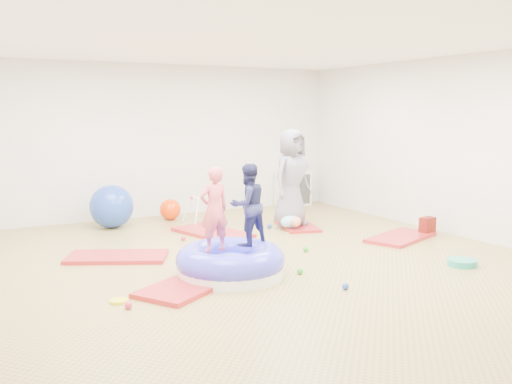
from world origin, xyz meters
TOP-DOWN VIEW (x-y plane):
  - room at (0.00, 0.00)m, footprint 7.01×8.01m
  - gym_mat_front_left at (-1.21, -0.42)m, footprint 1.43×1.23m
  - gym_mat_mid_left at (-1.61, 1.20)m, footprint 1.44×1.14m
  - gym_mat_center_back at (0.13, 2.01)m, footprint 1.01×1.47m
  - gym_mat_right at (2.53, 0.33)m, footprint 1.36×1.01m
  - gym_mat_rear_right at (1.62, 1.86)m, footprint 0.80×1.17m
  - inflatable_cushion at (-0.64, -0.26)m, footprint 1.29×1.29m
  - child_pink at (-0.84, -0.24)m, footprint 0.38×0.26m
  - child_navy at (-0.35, -0.15)m, footprint 0.53×0.44m
  - adult_caregiver at (1.50, 1.85)m, footprint 0.91×0.74m
  - infant at (1.38, 1.64)m, footprint 0.36×0.36m
  - ball_pit_balls at (-0.14, 0.17)m, footprint 3.24×3.35m
  - exercise_ball_blue at (-1.15, 3.27)m, footprint 0.73×0.73m
  - exercise_ball_orange at (-0.05, 3.49)m, footprint 0.38×0.38m
  - infant_play_gym at (0.37, 2.90)m, footprint 0.63×0.60m
  - cube_shelf at (2.75, 3.79)m, footprint 0.71×0.35m
  - balance_disc at (2.16, -1.21)m, footprint 0.37×0.37m
  - backpack at (3.10, 0.35)m, footprint 0.27×0.19m
  - yellow_toy at (-2.05, -0.55)m, footprint 0.19×0.19m

SIDE VIEW (x-z plane):
  - yellow_toy at x=-2.05m, z-range 0.00..0.03m
  - gym_mat_rear_right at x=1.62m, z-range 0.00..0.04m
  - gym_mat_right at x=2.53m, z-range 0.00..0.05m
  - gym_mat_front_left at x=-1.21m, z-range 0.00..0.05m
  - gym_mat_mid_left at x=-1.61m, z-range 0.00..0.05m
  - gym_mat_center_back at x=0.13m, z-range 0.00..0.06m
  - ball_pit_balls at x=-0.14m, z-range 0.00..0.08m
  - balance_disc at x=2.16m, z-range 0.00..0.08m
  - backpack at x=3.10m, z-range 0.00..0.29m
  - infant at x=1.38m, z-range 0.05..0.26m
  - inflatable_cushion at x=-0.64m, z-range -0.04..0.36m
  - exercise_ball_orange at x=-0.05m, z-range 0.00..0.38m
  - infant_play_gym at x=0.37m, z-range 0.08..0.56m
  - cube_shelf at x=2.75m, z-range 0.00..0.71m
  - exercise_ball_blue at x=-1.15m, z-range 0.00..0.73m
  - adult_caregiver at x=1.50m, z-range 0.04..1.65m
  - child_pink at x=-0.84m, z-range 0.37..1.36m
  - child_navy at x=-0.35m, z-range 0.37..1.37m
  - room at x=0.00m, z-range 0.00..2.80m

